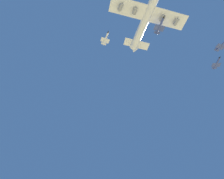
{
  "coord_description": "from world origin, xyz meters",
  "views": [
    {
      "loc": [
        57.32,
        84.65,
        2.74
      ],
      "look_at": [
        0.41,
        36.62,
        75.81
      ],
      "focal_mm": 28.63,
      "sensor_mm": 36.0,
      "label": 1
    }
  ],
  "objects_px": {
    "carrier_jet": "(149,12)",
    "chase_jet_high_escort": "(217,63)",
    "chase_jet_lead": "(106,39)",
    "chase_jet_left_wing": "(160,26)",
    "chase_jet_trailing": "(222,45)"
  },
  "relations": [
    {
      "from": "chase_jet_high_escort",
      "to": "chase_jet_trailing",
      "type": "bearing_deg",
      "value": -4.56
    },
    {
      "from": "carrier_jet",
      "to": "chase_jet_high_escort",
      "type": "height_order",
      "value": "carrier_jet"
    },
    {
      "from": "chase_jet_trailing",
      "to": "chase_jet_high_escort",
      "type": "height_order",
      "value": "chase_jet_trailing"
    },
    {
      "from": "chase_jet_lead",
      "to": "chase_jet_left_wing",
      "type": "bearing_deg",
      "value": 42.63
    },
    {
      "from": "chase_jet_trailing",
      "to": "chase_jet_high_escort",
      "type": "distance_m",
      "value": 18.18
    },
    {
      "from": "chase_jet_high_escort",
      "to": "chase_jet_left_wing",
      "type": "bearing_deg",
      "value": -56.04
    },
    {
      "from": "carrier_jet",
      "to": "chase_jet_left_wing",
      "type": "relative_size",
      "value": 4.81
    },
    {
      "from": "carrier_jet",
      "to": "chase_jet_left_wing",
      "type": "height_order",
      "value": "carrier_jet"
    },
    {
      "from": "chase_jet_lead",
      "to": "chase_jet_high_escort",
      "type": "distance_m",
      "value": 107.33
    },
    {
      "from": "carrier_jet",
      "to": "chase_jet_lead",
      "type": "xyz_separation_m",
      "value": [
        -0.01,
        -44.24,
        10.87
      ]
    },
    {
      "from": "chase_jet_lead",
      "to": "chase_jet_left_wing",
      "type": "distance_m",
      "value": 50.77
    },
    {
      "from": "chase_jet_lead",
      "to": "chase_jet_trailing",
      "type": "distance_m",
      "value": 103.51
    },
    {
      "from": "chase_jet_lead",
      "to": "carrier_jet",
      "type": "bearing_deg",
      "value": 29.14
    },
    {
      "from": "chase_jet_trailing",
      "to": "carrier_jet",
      "type": "bearing_deg",
      "value": -88.7
    },
    {
      "from": "carrier_jet",
      "to": "chase_jet_high_escort",
      "type": "xyz_separation_m",
      "value": [
        -82.23,
        23.71,
        -1.1
      ]
    }
  ]
}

